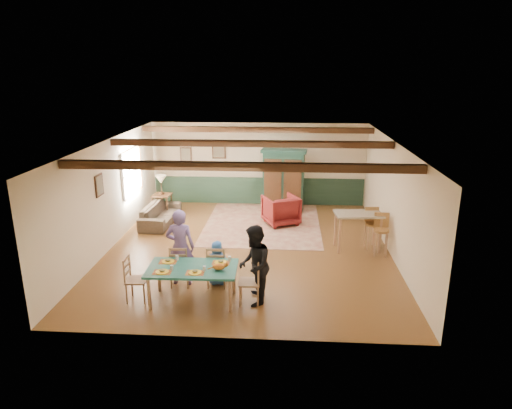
# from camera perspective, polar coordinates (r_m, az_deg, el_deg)

# --- Properties ---
(floor) EXTENTS (8.00, 8.00, 0.00)m
(floor) POSITION_cam_1_polar(r_m,az_deg,el_deg) (11.61, -0.89, -5.51)
(floor) COLOR brown
(floor) RESTS_ON ground
(wall_back) EXTENTS (7.00, 0.02, 2.70)m
(wall_back) POSITION_cam_1_polar(r_m,az_deg,el_deg) (15.05, 0.31, 5.07)
(wall_back) COLOR beige
(wall_back) RESTS_ON floor
(wall_left) EXTENTS (0.02, 8.00, 2.70)m
(wall_left) POSITION_cam_1_polar(r_m,az_deg,el_deg) (11.97, -17.88, 1.16)
(wall_left) COLOR beige
(wall_left) RESTS_ON floor
(wall_right) EXTENTS (0.02, 8.00, 2.70)m
(wall_right) POSITION_cam_1_polar(r_m,az_deg,el_deg) (11.44, 16.83, 0.55)
(wall_right) COLOR beige
(wall_right) RESTS_ON floor
(ceiling) EXTENTS (7.00, 8.00, 0.02)m
(ceiling) POSITION_cam_1_polar(r_m,az_deg,el_deg) (10.88, -0.96, 7.76)
(ceiling) COLOR silver
(ceiling) RESTS_ON wall_back
(wainscot_back) EXTENTS (6.95, 0.03, 0.90)m
(wainscot_back) POSITION_cam_1_polar(r_m,az_deg,el_deg) (15.24, 0.30, 1.74)
(wainscot_back) COLOR #1E3728
(wainscot_back) RESTS_ON floor
(ceiling_beam_front) EXTENTS (6.95, 0.16, 0.16)m
(ceiling_beam_front) POSITION_cam_1_polar(r_m,az_deg,el_deg) (8.64, -2.20, 4.78)
(ceiling_beam_front) COLOR black
(ceiling_beam_front) RESTS_ON ceiling
(ceiling_beam_mid) EXTENTS (6.95, 0.16, 0.16)m
(ceiling_beam_mid) POSITION_cam_1_polar(r_m,az_deg,el_deg) (11.29, -0.79, 7.63)
(ceiling_beam_mid) COLOR black
(ceiling_beam_mid) RESTS_ON ceiling
(ceiling_beam_back) EXTENTS (6.95, 0.16, 0.16)m
(ceiling_beam_back) POSITION_cam_1_polar(r_m,az_deg,el_deg) (13.85, 0.07, 9.34)
(ceiling_beam_back) COLOR black
(ceiling_beam_back) RESTS_ON ceiling
(window_left) EXTENTS (0.06, 1.60, 1.30)m
(window_left) POSITION_cam_1_polar(r_m,az_deg,el_deg) (13.46, -15.25, 3.94)
(window_left) COLOR white
(window_left) RESTS_ON wall_left
(picture_left_wall) EXTENTS (0.04, 0.42, 0.52)m
(picture_left_wall) POSITION_cam_1_polar(r_m,az_deg,el_deg) (11.32, -19.00, 2.29)
(picture_left_wall) COLOR gray
(picture_left_wall) RESTS_ON wall_left
(picture_back_a) EXTENTS (0.45, 0.04, 0.55)m
(picture_back_a) POSITION_cam_1_polar(r_m,az_deg,el_deg) (15.07, -4.67, 6.77)
(picture_back_a) COLOR gray
(picture_back_a) RESTS_ON wall_back
(picture_back_b) EXTENTS (0.38, 0.04, 0.48)m
(picture_back_b) POSITION_cam_1_polar(r_m,az_deg,el_deg) (15.29, -8.76, 6.21)
(picture_back_b) COLOR gray
(picture_back_b) RESTS_ON wall_back
(dining_table) EXTENTS (1.74, 0.99, 0.72)m
(dining_table) POSITION_cam_1_polar(r_m,az_deg,el_deg) (9.08, -7.88, -9.88)
(dining_table) COLOR #1D5C4F
(dining_table) RESTS_ON floor
(dining_chair_far_left) EXTENTS (0.41, 0.43, 0.91)m
(dining_chair_far_left) POSITION_cam_1_polar(r_m,az_deg,el_deg) (9.71, -9.42, -7.47)
(dining_chair_far_left) COLOR #9E704F
(dining_chair_far_left) RESTS_ON floor
(dining_chair_far_right) EXTENTS (0.41, 0.43, 0.91)m
(dining_chair_far_right) POSITION_cam_1_polar(r_m,az_deg,el_deg) (9.59, -4.91, -7.62)
(dining_chair_far_right) COLOR #9E704F
(dining_chair_far_right) RESTS_ON floor
(dining_chair_end_left) EXTENTS (0.43, 0.41, 0.91)m
(dining_chair_end_left) POSITION_cam_1_polar(r_m,az_deg,el_deg) (9.29, -14.66, -8.99)
(dining_chair_end_left) COLOR #9E704F
(dining_chair_end_left) RESTS_ON floor
(dining_chair_end_right) EXTENTS (0.43, 0.41, 0.91)m
(dining_chair_end_right) POSITION_cam_1_polar(r_m,az_deg,el_deg) (8.91, -0.85, -9.56)
(dining_chair_end_right) COLOR #9E704F
(dining_chair_end_right) RESTS_ON floor
(person_man) EXTENTS (0.61, 0.41, 1.65)m
(person_man) POSITION_cam_1_polar(r_m,az_deg,el_deg) (9.64, -9.43, -5.28)
(person_man) COLOR #755A9B
(person_man) RESTS_ON floor
(person_woman) EXTENTS (0.61, 0.78, 1.57)m
(person_woman) POSITION_cam_1_polar(r_m,az_deg,el_deg) (8.76, -0.23, -7.62)
(person_woman) COLOR black
(person_woman) RESTS_ON floor
(person_child) EXTENTS (0.47, 0.31, 0.96)m
(person_child) POSITION_cam_1_polar(r_m,az_deg,el_deg) (9.65, -4.86, -7.30)
(person_child) COLOR #27579E
(person_child) RESTS_ON floor
(cat) EXTENTS (0.35, 0.14, 0.17)m
(cat) POSITION_cam_1_polar(r_m,az_deg,el_deg) (8.72, -4.68, -7.68)
(cat) COLOR orange
(cat) RESTS_ON dining_table
(place_setting_near_left) EXTENTS (0.39, 0.29, 0.11)m
(place_setting_near_left) POSITION_cam_1_polar(r_m,az_deg,el_deg) (8.80, -11.66, -8.00)
(place_setting_near_left) COLOR yellow
(place_setting_near_left) RESTS_ON dining_table
(place_setting_near_center) EXTENTS (0.39, 0.29, 0.11)m
(place_setting_near_center) POSITION_cam_1_polar(r_m,az_deg,el_deg) (8.67, -7.64, -8.17)
(place_setting_near_center) COLOR yellow
(place_setting_near_center) RESTS_ON dining_table
(place_setting_far_left) EXTENTS (0.39, 0.29, 0.11)m
(place_setting_far_left) POSITION_cam_1_polar(r_m,az_deg,el_deg) (9.22, -10.95, -6.77)
(place_setting_far_left) COLOR yellow
(place_setting_far_left) RESTS_ON dining_table
(place_setting_far_right) EXTENTS (0.39, 0.29, 0.11)m
(place_setting_far_right) POSITION_cam_1_polar(r_m,az_deg,el_deg) (9.04, -4.42, -6.99)
(place_setting_far_right) COLOR yellow
(place_setting_far_right) RESTS_ON dining_table
(area_rug) EXTENTS (3.34, 3.95, 0.01)m
(area_rug) POSITION_cam_1_polar(r_m,az_deg,el_deg) (13.38, 0.83, -2.41)
(area_rug) COLOR beige
(area_rug) RESTS_ON floor
(armoire) EXTENTS (1.45, 0.71, 1.97)m
(armoire) POSITION_cam_1_polar(r_m,az_deg,el_deg) (14.40, 3.46, 3.02)
(armoire) COLOR black
(armoire) RESTS_ON floor
(armchair) EXTENTS (1.22, 1.23, 0.85)m
(armchair) POSITION_cam_1_polar(r_m,az_deg,el_deg) (13.28, 3.12, -0.69)
(armchair) COLOR #4C0F12
(armchair) RESTS_ON floor
(sofa) EXTENTS (0.84, 1.96, 0.56)m
(sofa) POSITION_cam_1_polar(r_m,az_deg,el_deg) (13.66, -11.84, -1.16)
(sofa) COLOR #392E23
(sofa) RESTS_ON floor
(end_table) EXTENTS (0.56, 0.56, 0.65)m
(end_table) POSITION_cam_1_polar(r_m,az_deg,el_deg) (14.42, -11.62, 0.00)
(end_table) COLOR black
(end_table) RESTS_ON floor
(table_lamp) EXTENTS (0.34, 0.34, 0.60)m
(table_lamp) POSITION_cam_1_polar(r_m,az_deg,el_deg) (14.26, -11.76, 2.41)
(table_lamp) COLOR #D0BC86
(table_lamp) RESTS_ON end_table
(counter_table) EXTENTS (1.21, 0.78, 0.96)m
(counter_table) POSITION_cam_1_polar(r_m,az_deg,el_deg) (11.68, 12.57, -3.28)
(counter_table) COLOR #B6A98E
(counter_table) RESTS_ON floor
(bar_stool_left) EXTENTS (0.40, 0.44, 1.05)m
(bar_stool_left) POSITION_cam_1_polar(r_m,az_deg,el_deg) (11.81, 14.34, -2.96)
(bar_stool_left) COLOR #AD7C43
(bar_stool_left) RESTS_ON floor
(bar_stool_right) EXTENTS (0.42, 0.45, 1.05)m
(bar_stool_right) POSITION_cam_1_polar(r_m,az_deg,el_deg) (11.41, 15.35, -3.73)
(bar_stool_right) COLOR #AD7C43
(bar_stool_right) RESTS_ON floor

